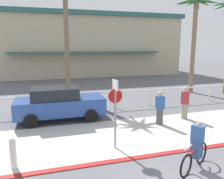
{
  "coord_description": "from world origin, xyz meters",
  "views": [
    {
      "loc": [
        -4.18,
        -4.47,
        3.75
      ],
      "look_at": [
        -0.98,
        6.0,
        1.66
      ],
      "focal_mm": 37.01,
      "sensor_mm": 36.0,
      "label": 1
    }
  ],
  "objects": [
    {
      "name": "sidewalk_strip",
      "position": [
        0.0,
        4.2,
        0.01
      ],
      "size": [
        44.0,
        4.0,
        0.02
      ],
      "primitive_type": "cube",
      "color": "beige",
      "rests_on": "ground"
    },
    {
      "name": "rail_fence",
      "position": [
        0.0,
        8.5,
        0.83
      ],
      "size": [
        18.27,
        0.08,
        1.04
      ],
      "color": "white",
      "rests_on": "ground"
    },
    {
      "name": "pedestrian_1",
      "position": [
        1.11,
        5.02,
        0.76
      ],
      "size": [
        0.38,
        0.44,
        1.64
      ],
      "color": "#4C4C51",
      "rests_on": "ground"
    },
    {
      "name": "bollard_1",
      "position": [
        -5.16,
        2.71,
        0.52
      ],
      "size": [
        0.2,
        0.2,
        1.0
      ],
      "color": "white",
      "rests_on": "ground"
    },
    {
      "name": "ground_plane",
      "position": [
        0.0,
        10.0,
        0.0
      ],
      "size": [
        80.0,
        80.0,
        0.0
      ],
      "primitive_type": "plane",
      "color": "#5B5B60"
    },
    {
      "name": "cyclist_red_0",
      "position": [
        0.2,
        1.07,
        0.69
      ],
      "size": [
        1.61,
        0.96,
        1.5
      ],
      "color": "black",
      "rests_on": "ground"
    },
    {
      "name": "building_backdrop",
      "position": [
        0.95,
        27.37,
        3.83
      ],
      "size": [
        24.98,
        12.16,
        7.62
      ],
      "color": "#BCAD8E",
      "rests_on": "ground"
    },
    {
      "name": "pedestrian_2",
      "position": [
        2.76,
        5.43,
        0.79
      ],
      "size": [
        0.47,
        0.45,
        1.7
      ],
      "color": "gray",
      "rests_on": "ground"
    },
    {
      "name": "car_blue_1",
      "position": [
        -3.44,
        7.18,
        0.87
      ],
      "size": [
        4.4,
        2.02,
        1.69
      ],
      "color": "#284793",
      "rests_on": "ground"
    },
    {
      "name": "palm_tree_2",
      "position": [
        -2.26,
        13.35,
        6.66
      ],
      "size": [
        3.44,
        3.46,
        8.86
      ],
      "color": "#756047",
      "rests_on": "ground"
    },
    {
      "name": "curb_paint",
      "position": [
        0.0,
        2.2,
        0.01
      ],
      "size": [
        44.0,
        0.24,
        0.03
      ],
      "primitive_type": "cube",
      "color": "maroon",
      "rests_on": "ground"
    },
    {
      "name": "palm_tree_3",
      "position": [
        7.3,
        11.24,
        5.61
      ],
      "size": [
        3.36,
        3.24,
        7.32
      ],
      "color": "#846B4C",
      "rests_on": "ground"
    },
    {
      "name": "stop_sign_bike_lane",
      "position": [
        -1.73,
        3.16,
        1.68
      ],
      "size": [
        0.52,
        0.56,
        2.56
      ],
      "color": "gray",
      "rests_on": "ground"
    }
  ]
}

